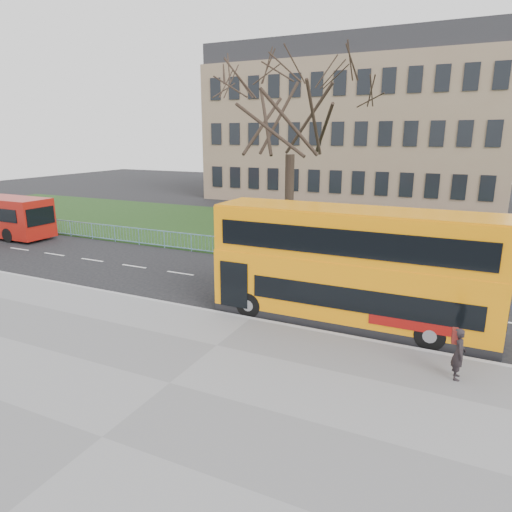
{
  "coord_description": "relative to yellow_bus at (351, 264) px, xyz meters",
  "views": [
    {
      "loc": [
        7.1,
        -16.06,
        6.85
      ],
      "look_at": [
        -0.99,
        1.0,
        1.84
      ],
      "focal_mm": 32.0,
      "sensor_mm": 36.0,
      "label": 1
    }
  ],
  "objects": [
    {
      "name": "bare_tree",
      "position": [
        -6.39,
        10.09,
        4.54
      ],
      "size": [
        9.46,
        9.46,
        13.51
      ],
      "primitive_type": null,
      "color": "black",
      "rests_on": "grass_verge"
    },
    {
      "name": "civic_building",
      "position": [
        -8.39,
        35.09,
        4.71
      ],
      "size": [
        30.0,
        15.0,
        14.0
      ],
      "primitive_type": "cube",
      "color": "#886D56",
      "rests_on": "ground"
    },
    {
      "name": "kerb",
      "position": [
        -3.39,
        -1.46,
        -2.22
      ],
      "size": [
        80.0,
        0.2,
        0.14
      ],
      "primitive_type": "cube",
      "color": "gray",
      "rests_on": "ground"
    },
    {
      "name": "pedestrian",
      "position": [
        3.87,
        -2.92,
        -1.41
      ],
      "size": [
        0.41,
        0.58,
        1.52
      ],
      "primitive_type": "imported",
      "rotation": [
        0.0,
        0.0,
        1.66
      ],
      "color": "black",
      "rests_on": "pavement"
    },
    {
      "name": "yellow_bus",
      "position": [
        0.0,
        0.0,
        0.0
      ],
      "size": [
        10.21,
        2.51,
        4.27
      ],
      "rotation": [
        0.0,
        0.0,
        0.01
      ],
      "color": "orange",
      "rests_on": "ground"
    },
    {
      "name": "grass_verge",
      "position": [
        -3.39,
        14.39,
        -2.25
      ],
      "size": [
        80.0,
        15.4,
        0.08
      ],
      "primitive_type": "cube",
      "color": "#193312",
      "rests_on": "ground"
    },
    {
      "name": "ground",
      "position": [
        -3.39,
        0.09,
        -2.29
      ],
      "size": [
        120.0,
        120.0,
        0.0
      ],
      "primitive_type": "plane",
      "color": "black",
      "rests_on": "ground"
    },
    {
      "name": "pavement",
      "position": [
        -3.39,
        -6.66,
        -2.23
      ],
      "size": [
        80.0,
        10.5,
        0.12
      ],
      "primitive_type": "cube",
      "color": "slate",
      "rests_on": "ground"
    },
    {
      "name": "guard_railing",
      "position": [
        -3.39,
        6.69,
        -1.74
      ],
      "size": [
        40.0,
        0.12,
        1.1
      ],
      "primitive_type": null,
      "color": "#6A99BD",
      "rests_on": "ground"
    }
  ]
}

